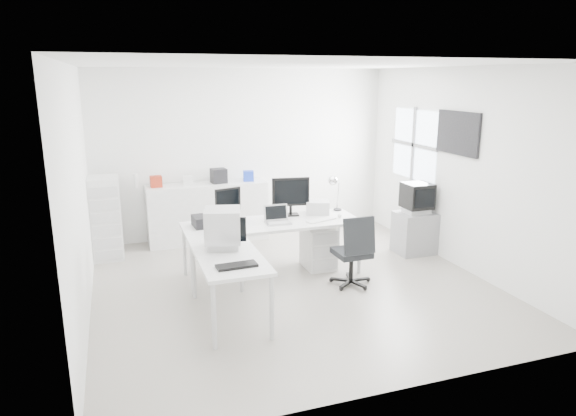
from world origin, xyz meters
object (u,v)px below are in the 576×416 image
object	(u,v)px
office_chair	(352,249)
crt_monitor	(223,228)
inkjet_printer	(208,221)
main_desk	(273,248)
laser_printer	(318,207)
lcd_monitor_small	(228,204)
tv_cabinet	(415,233)
filing_cabinet	(106,218)
lcd_monitor_large	(291,196)
sideboard	(208,213)
drawer_pedestal	(318,247)
crt_tv	(417,198)
side_desk	(229,286)
laptop	(278,215)

from	to	relation	value
office_chair	crt_monitor	bearing A→B (deg)	-175.29
inkjet_printer	crt_monitor	xyz separation A→B (m)	(0.00, -0.95, 0.17)
main_desk	inkjet_printer	distance (m)	0.97
laser_printer	lcd_monitor_small	bearing A→B (deg)	-161.34
lcd_monitor_small	tv_cabinet	distance (m)	2.98
laser_printer	tv_cabinet	distance (m)	1.69
inkjet_printer	filing_cabinet	xyz separation A→B (m)	(-1.30, 1.34, -0.20)
lcd_monitor_large	laser_printer	bearing A→B (deg)	3.79
lcd_monitor_small	sideboard	xyz separation A→B (m)	(-0.02, 1.52, -0.50)
drawer_pedestal	filing_cabinet	world-z (taller)	filing_cabinet
crt_monitor	office_chair	size ratio (longest dim) A/B	0.49
lcd_monitor_large	laser_printer	distance (m)	0.44
crt_tv	sideboard	distance (m)	3.36
crt_tv	filing_cabinet	xyz separation A→B (m)	(-4.50, 1.29, -0.24)
filing_cabinet	side_desk	bearing A→B (deg)	-62.98
drawer_pedestal	lcd_monitor_small	bearing A→B (deg)	170.91
laptop	drawer_pedestal	bearing A→B (deg)	15.22
main_desk	drawer_pedestal	distance (m)	0.71
laptop	office_chair	size ratio (longest dim) A/B	0.36
office_chair	inkjet_printer	bearing A→B (deg)	154.63
main_desk	side_desk	bearing A→B (deg)	-127.69
crt_tv	filing_cabinet	size ratio (longest dim) A/B	0.40
lcd_monitor_small	crt_monitor	world-z (taller)	crt_monitor
lcd_monitor_large	office_chair	world-z (taller)	lcd_monitor_large
inkjet_printer	laser_printer	xyz separation A→B (m)	(1.60, 0.12, 0.02)
inkjet_printer	lcd_monitor_large	xyz separation A→B (m)	(1.20, 0.15, 0.21)
inkjet_printer	crt_tv	distance (m)	3.20
inkjet_printer	filing_cabinet	size ratio (longest dim) A/B	0.32
lcd_monitor_small	laser_printer	size ratio (longest dim) A/B	1.43
side_desk	drawer_pedestal	world-z (taller)	side_desk
lcd_monitor_large	laptop	world-z (taller)	lcd_monitor_large
main_desk	crt_tv	bearing A→B (deg)	3.76
crt_tv	main_desk	bearing A→B (deg)	-176.24
sideboard	inkjet_printer	bearing A→B (deg)	-99.61
laptop	sideboard	distance (m)	2.01
inkjet_printer	lcd_monitor_small	distance (m)	0.37
laser_printer	filing_cabinet	world-z (taller)	filing_cabinet
lcd_monitor_small	crt_monitor	xyz separation A→B (m)	(-0.30, -1.10, 0.01)
crt_monitor	filing_cabinet	world-z (taller)	filing_cabinet
drawer_pedestal	sideboard	size ratio (longest dim) A/B	0.31
main_desk	side_desk	xyz separation A→B (m)	(-0.85, -1.10, 0.00)
main_desk	tv_cabinet	distance (m)	2.36
office_chair	tv_cabinet	xyz separation A→B (m)	(1.49, 0.84, -0.17)
main_desk	lcd_monitor_small	size ratio (longest dim) A/B	5.14
drawer_pedestal	main_desk	bearing A→B (deg)	-175.91
laser_printer	filing_cabinet	size ratio (longest dim) A/B	0.26
inkjet_printer	lcd_monitor_large	distance (m)	1.23
lcd_monitor_small	sideboard	bearing A→B (deg)	75.17
lcd_monitor_large	lcd_monitor_small	bearing A→B (deg)	-171.92
main_desk	lcd_monitor_large	distance (m)	0.78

